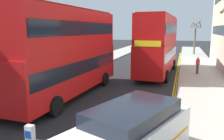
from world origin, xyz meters
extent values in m
cube|color=#ADA89E|center=(6.50, 16.00, 0.07)|extent=(4.00, 80.00, 0.14)
cube|color=#ADA89E|center=(-6.50, 16.00, 0.07)|extent=(4.00, 80.00, 0.14)
cube|color=yellow|center=(4.40, 14.00, 0.00)|extent=(0.10, 56.00, 0.01)
cube|color=yellow|center=(4.24, 14.00, 0.00)|extent=(0.10, 56.00, 0.01)
cube|color=white|center=(0.00, 3.39, 0.73)|extent=(0.28, 0.20, 0.95)
cube|color=blue|center=(0.00, 3.29, 0.92)|extent=(0.22, 0.01, 0.26)
cube|color=red|center=(-2.36, 10.49, 1.74)|extent=(2.97, 10.90, 2.60)
cube|color=red|center=(-2.36, 10.49, 4.29)|extent=(2.91, 10.68, 2.50)
cube|color=black|center=(-2.36, 10.49, 2.04)|extent=(2.98, 10.47, 0.84)
cube|color=black|center=(-2.36, 10.49, 4.39)|extent=(2.96, 10.25, 0.80)
cube|color=yellow|center=(-2.12, 15.87, 3.29)|extent=(2.00, 0.15, 0.44)
cube|color=maroon|center=(-2.36, 10.49, 5.59)|extent=(2.67, 9.81, 0.10)
cylinder|color=black|center=(-3.46, 13.89, 0.52)|extent=(0.35, 1.05, 1.04)
cylinder|color=black|center=(-0.96, 13.78, 0.52)|extent=(0.35, 1.05, 1.04)
cylinder|color=black|center=(-3.75, 7.20, 0.52)|extent=(0.35, 1.05, 1.04)
cylinder|color=black|center=(-1.26, 7.09, 0.52)|extent=(0.35, 1.05, 1.04)
cube|color=#B20F0F|center=(2.44, 19.80, 1.74)|extent=(3.01, 10.91, 2.60)
cube|color=#B20F0F|center=(2.44, 19.80, 4.29)|extent=(2.95, 10.69, 2.50)
cube|color=black|center=(2.44, 19.80, 2.04)|extent=(3.02, 10.48, 0.84)
cube|color=black|center=(2.44, 19.80, 4.39)|extent=(3.00, 10.26, 0.80)
cube|color=yellow|center=(2.18, 14.42, 3.29)|extent=(2.00, 0.16, 0.44)
cube|color=maroon|center=(2.44, 19.80, 5.59)|extent=(2.71, 9.82, 0.10)
cylinder|color=black|center=(3.53, 16.39, 0.52)|extent=(0.35, 1.05, 1.04)
cylinder|color=black|center=(1.03, 16.51, 0.52)|extent=(0.35, 1.05, 1.04)
cylinder|color=black|center=(3.85, 23.08, 0.52)|extent=(0.35, 1.05, 1.04)
cylinder|color=black|center=(1.35, 23.20, 0.52)|extent=(0.35, 1.05, 1.04)
cube|color=black|center=(3.41, 3.79, 1.74)|extent=(2.69, 3.46, 0.76)
cylinder|color=black|center=(3.03, 5.34, 0.34)|extent=(0.45, 0.71, 0.68)
cylinder|color=#2D2D38|center=(6.13, 20.21, 0.56)|extent=(0.22, 0.22, 0.85)
cube|color=red|center=(6.13, 20.21, 1.27)|extent=(0.34, 0.22, 0.56)
sphere|color=#9E7051|center=(6.13, 20.21, 1.66)|extent=(0.20, 0.20, 0.20)
cylinder|color=#6B6047|center=(6.56, 38.91, 2.38)|extent=(0.29, 0.29, 4.49)
cylinder|color=#6B6047|center=(7.25, 38.70, 5.13)|extent=(0.54, 1.45, 1.08)
cylinder|color=#6B6047|center=(6.67, 39.69, 5.18)|extent=(1.63, 0.34, 1.19)
cylinder|color=#6B6047|center=(5.96, 39.17, 5.09)|extent=(0.66, 1.29, 1.00)
cylinder|color=#6B6047|center=(6.23, 38.51, 4.99)|extent=(0.92, 0.79, 0.81)
cylinder|color=#6B6047|center=(6.62, 38.37, 5.01)|extent=(1.14, 0.25, 0.84)
camera|label=1|loc=(4.72, -2.59, 4.34)|focal=36.67mm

